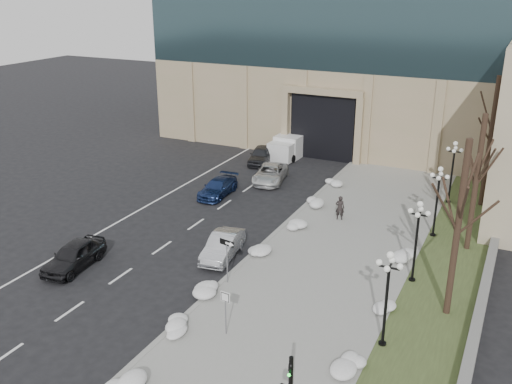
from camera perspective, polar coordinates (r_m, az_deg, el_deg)
ground at (r=25.72m, az=-10.24°, el=-17.21°), size 160.00×160.00×0.00m
sidewalk at (r=35.05m, az=8.09°, el=-6.02°), size 9.00×40.00×0.12m
curb at (r=36.48m, az=1.36°, el=-4.68°), size 0.30×40.00×0.14m
grass_strip at (r=33.94m, az=18.65°, el=-7.93°), size 4.00×40.00×0.10m
stone_wall at (r=35.50m, az=22.38°, el=-6.60°), size 0.50×30.00×0.70m
car_a at (r=34.42m, az=-17.76°, el=-6.07°), size 2.23×4.63×1.53m
car_b at (r=34.09m, az=-3.34°, el=-5.41°), size 2.16×4.51×1.42m
car_c at (r=43.68m, az=-3.84°, el=0.45°), size 2.03×4.52×1.29m
car_d at (r=46.62m, az=1.46°, el=1.86°), size 3.19×5.26×1.36m
car_e at (r=51.40m, az=0.51°, el=3.74°), size 2.69×4.71×1.51m
pedestrian at (r=39.27m, az=8.39°, el=-1.57°), size 0.70×0.53×1.71m
box_truck at (r=53.91m, az=3.72°, el=4.77°), size 2.53×6.60×2.07m
one_way_sign at (r=30.38m, az=-2.72°, el=-5.71°), size 0.98×0.38×2.65m
keep_sign at (r=26.50m, az=-3.08°, el=-11.13°), size 0.50×0.10×2.32m
snow_clump_b at (r=27.78m, az=-7.91°, el=-13.13°), size 1.10×1.60×0.36m
snow_clump_c at (r=30.41m, az=-4.49°, el=-9.76°), size 1.10×1.60×0.36m
snow_clump_d at (r=34.27m, az=0.09°, el=-5.99°), size 1.10×1.60×0.36m
snow_clump_e at (r=38.03m, az=3.71°, el=-3.24°), size 1.10×1.60×0.36m
snow_clump_f at (r=41.76m, az=5.75°, el=-1.08°), size 1.10×1.60×0.36m
snow_clump_g at (r=45.85m, az=7.65°, el=0.84°), size 1.10×1.60×0.36m
snow_clump_h at (r=25.41m, az=9.40°, el=-16.83°), size 1.10×1.60×0.36m
snow_clump_i at (r=29.73m, az=12.65°, el=-11.01°), size 1.10×1.60×0.36m
snow_clump_j at (r=34.80m, az=14.79°, el=-6.30°), size 1.10×1.60×0.36m
lamppost_a at (r=25.73m, az=13.02°, el=-9.20°), size 1.18×1.18×4.76m
lamppost_b at (r=31.48m, az=15.83°, el=-3.76°), size 1.18×1.18×4.76m
lamppost_c at (r=37.47m, az=17.73°, el=-0.02°), size 1.18×1.18×4.76m
lamppost_d at (r=43.61m, az=19.10°, el=2.67°), size 1.18×1.18×4.76m
tree_near at (r=27.90m, az=19.80°, el=-1.25°), size 3.20×3.20×9.00m
tree_mid at (r=35.58m, az=21.37°, el=2.59°), size 3.20×3.20×8.50m
tree_far at (r=43.15m, az=22.56°, el=6.30°), size 3.20×3.20×9.50m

